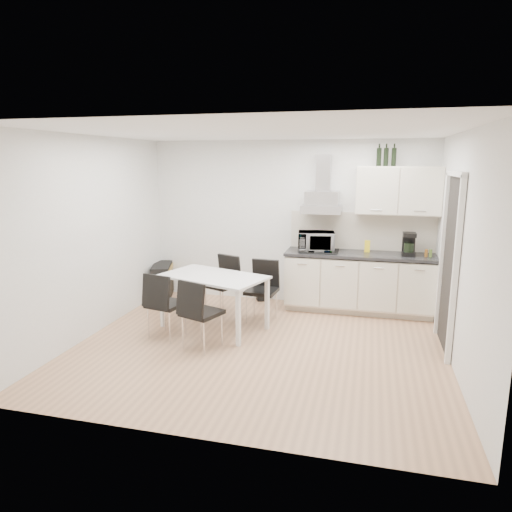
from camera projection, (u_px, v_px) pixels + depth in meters
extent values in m
plane|color=tan|center=(259.00, 347.00, 5.69)|extent=(4.50, 4.50, 0.00)
cube|color=white|center=(288.00, 223.00, 7.33)|extent=(4.50, 0.10, 2.60)
cube|color=white|center=(198.00, 289.00, 3.53)|extent=(4.50, 0.10, 2.60)
cube|color=white|center=(92.00, 237.00, 5.97)|extent=(0.10, 4.00, 2.60)
cube|color=white|center=(462.00, 253.00, 4.89)|extent=(0.10, 4.00, 2.60)
plane|color=white|center=(259.00, 132.00, 5.16)|extent=(4.50, 4.50, 0.00)
cube|color=white|center=(448.00, 265.00, 5.47)|extent=(0.08, 1.04, 2.10)
cube|color=beige|center=(358.00, 307.00, 7.06)|extent=(2.16, 0.52, 0.10)
cube|color=#EFE3D1|center=(359.00, 281.00, 6.93)|extent=(2.20, 0.60, 0.76)
cube|color=#242427|center=(360.00, 254.00, 6.84)|extent=(2.22, 0.64, 0.04)
cube|color=beige|center=(361.00, 231.00, 7.06)|extent=(2.20, 0.02, 0.58)
cube|color=#EFE3D1|center=(398.00, 191.00, 6.66)|extent=(1.20, 0.35, 0.70)
cube|color=silver|center=(322.00, 203.00, 6.92)|extent=(0.60, 0.46, 0.30)
cube|color=silver|center=(324.00, 173.00, 6.93)|extent=(0.22, 0.20, 0.55)
imported|color=silver|center=(316.00, 239.00, 6.95)|extent=(0.58, 0.38, 0.37)
cube|color=yellow|center=(367.00, 246.00, 6.90)|extent=(0.08, 0.04, 0.18)
cylinder|color=brown|center=(426.00, 253.00, 6.56)|extent=(0.04, 0.04, 0.11)
cylinder|color=#4C6626|center=(431.00, 253.00, 6.55)|extent=(0.04, 0.04, 0.11)
cylinder|color=black|center=(379.00, 155.00, 6.62)|extent=(0.07, 0.07, 0.32)
cylinder|color=black|center=(386.00, 155.00, 6.60)|extent=(0.07, 0.07, 0.32)
cylinder|color=black|center=(394.00, 155.00, 6.57)|extent=(0.07, 0.07, 0.32)
cube|color=white|center=(214.00, 276.00, 6.19)|extent=(1.57, 1.19, 0.03)
cube|color=white|center=(162.00, 302.00, 6.32)|extent=(0.06, 0.06, 0.72)
cube|color=white|center=(238.00, 319.00, 5.65)|extent=(0.06, 0.06, 0.72)
cube|color=white|center=(194.00, 290.00, 6.89)|extent=(0.06, 0.06, 0.72)
cube|color=white|center=(267.00, 304.00, 6.22)|extent=(0.06, 0.06, 0.72)
cube|color=black|center=(162.00, 281.00, 7.70)|extent=(0.49, 0.74, 0.57)
cube|color=gold|center=(170.00, 270.00, 7.62)|extent=(0.20, 0.59, 0.09)
cube|color=black|center=(262.00, 292.00, 7.56)|extent=(0.23, 0.22, 0.29)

